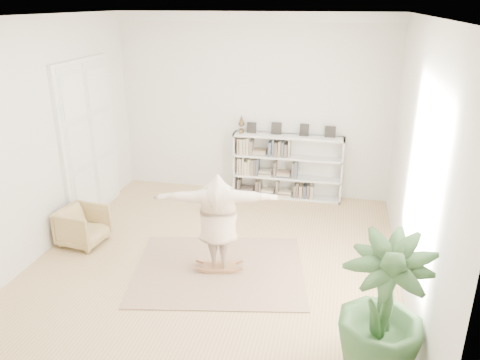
# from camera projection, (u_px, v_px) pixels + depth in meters

# --- Properties ---
(floor) EXTENTS (6.00, 6.00, 0.00)m
(floor) POSITION_uv_depth(u_px,v_px,m) (216.00, 261.00, 7.25)
(floor) COLOR #A78556
(floor) RESTS_ON ground
(room_shell) EXTENTS (6.00, 6.00, 6.00)m
(room_shell) POSITION_uv_depth(u_px,v_px,m) (254.00, 16.00, 8.67)
(room_shell) COLOR silver
(room_shell) RESTS_ON floor
(doors) EXTENTS (0.09, 1.78, 2.92)m
(doors) POSITION_uv_depth(u_px,v_px,m) (89.00, 141.00, 8.48)
(doors) COLOR white
(doors) RESTS_ON floor
(bookshelf) EXTENTS (2.20, 0.35, 1.64)m
(bookshelf) POSITION_uv_depth(u_px,v_px,m) (287.00, 167.00, 9.44)
(bookshelf) COLOR silver
(bookshelf) RESTS_ON floor
(armchair) EXTENTS (0.76, 0.75, 0.63)m
(armchair) POSITION_uv_depth(u_px,v_px,m) (83.00, 226.00, 7.69)
(armchair) COLOR tan
(armchair) RESTS_ON floor
(rug) EXTENTS (2.83, 2.43, 0.02)m
(rug) POSITION_uv_depth(u_px,v_px,m) (219.00, 270.00, 7.01)
(rug) COLOR tan
(rug) RESTS_ON floor
(rocker_board) EXTENTS (0.53, 0.38, 0.10)m
(rocker_board) POSITION_uv_depth(u_px,v_px,m) (219.00, 266.00, 6.99)
(rocker_board) COLOR #945C3B
(rocker_board) RESTS_ON rug
(person) EXTENTS (1.85, 0.82, 1.46)m
(person) POSITION_uv_depth(u_px,v_px,m) (218.00, 219.00, 6.71)
(person) COLOR beige
(person) RESTS_ON rocker_board
(houseplant) EXTENTS (1.18, 1.18, 1.62)m
(houseplant) POSITION_uv_depth(u_px,v_px,m) (382.00, 308.00, 4.83)
(houseplant) COLOR #2A4B25
(houseplant) RESTS_ON floor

